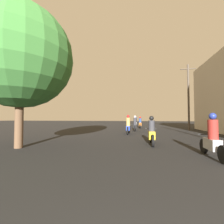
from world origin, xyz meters
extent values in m
cylinder|color=black|center=(1.99, 6.83, 0.28)|extent=(0.10, 0.56, 0.56)
cylinder|color=black|center=(1.99, 5.41, 0.28)|extent=(0.10, 0.56, 0.56)
cube|color=#ADADB2|center=(1.99, 6.12, 0.47)|extent=(0.30, 0.78, 0.38)
cylinder|color=black|center=(1.99, 6.58, 0.76)|extent=(0.60, 0.04, 0.04)
cylinder|color=maroon|center=(1.99, 6.04, 1.00)|extent=(0.32, 0.32, 0.67)
sphere|color=navy|center=(1.99, 6.04, 1.45)|extent=(0.24, 0.24, 0.24)
cylinder|color=black|center=(0.11, 9.14, 0.30)|extent=(0.10, 0.59, 0.59)
cylinder|color=black|center=(0.11, 7.75, 0.30)|extent=(0.10, 0.59, 0.59)
cube|color=gold|center=(0.11, 8.44, 0.50)|extent=(0.30, 0.91, 0.40)
cylinder|color=black|center=(0.11, 8.89, 0.79)|extent=(0.60, 0.04, 0.04)
cylinder|color=#2D2D33|center=(0.11, 8.35, 0.97)|extent=(0.32, 0.32, 0.56)
sphere|color=black|center=(0.11, 8.35, 1.37)|extent=(0.24, 0.24, 0.24)
cylinder|color=black|center=(-1.44, 13.91, 0.33)|extent=(0.10, 0.65, 0.65)
cylinder|color=black|center=(-1.44, 12.51, 0.33)|extent=(0.10, 0.65, 0.65)
cube|color=#1E389E|center=(-1.44, 13.21, 0.51)|extent=(0.30, 0.92, 0.36)
cylinder|color=black|center=(-1.44, 13.66, 0.79)|extent=(0.60, 0.04, 0.04)
cylinder|color=#B28E47|center=(-1.44, 13.12, 1.04)|extent=(0.32, 0.32, 0.70)
sphere|color=#A51919|center=(-1.44, 13.12, 1.51)|extent=(0.24, 0.24, 0.24)
cylinder|color=black|center=(-0.94, 16.92, 0.29)|extent=(0.10, 0.58, 0.58)
cylinder|color=black|center=(-0.94, 15.60, 0.29)|extent=(0.10, 0.58, 0.58)
cube|color=black|center=(-0.94, 16.26, 0.47)|extent=(0.30, 0.73, 0.37)
cylinder|color=black|center=(-0.94, 16.69, 0.76)|extent=(0.60, 0.04, 0.04)
cylinder|color=#2D2D33|center=(-0.94, 16.18, 1.01)|extent=(0.32, 0.32, 0.71)
sphere|color=silver|center=(-0.94, 16.18, 1.48)|extent=(0.24, 0.24, 0.24)
cylinder|color=black|center=(-0.38, 21.33, 0.34)|extent=(0.10, 0.67, 0.67)
cylinder|color=black|center=(-0.38, 19.94, 0.34)|extent=(0.10, 0.67, 0.67)
cube|color=orange|center=(-0.38, 20.63, 0.53)|extent=(0.30, 0.80, 0.38)
cylinder|color=black|center=(-0.38, 21.09, 0.81)|extent=(0.60, 0.04, 0.04)
cylinder|color=navy|center=(-0.38, 20.55, 1.00)|extent=(0.32, 0.32, 0.57)
sphere|color=#A51919|center=(-0.38, 20.55, 1.41)|extent=(0.24, 0.24, 0.24)
cylinder|color=black|center=(-1.04, 26.46, 0.30)|extent=(0.10, 0.60, 0.60)
cylinder|color=black|center=(-1.04, 25.03, 0.30)|extent=(0.10, 0.60, 0.60)
cube|color=silver|center=(-1.04, 25.74, 0.46)|extent=(0.30, 0.74, 0.32)
cylinder|color=black|center=(-1.04, 26.21, 0.72)|extent=(0.60, 0.04, 0.04)
cylinder|color=#2D2D33|center=(-1.04, 25.67, 0.94)|extent=(0.32, 0.32, 0.64)
sphere|color=navy|center=(-1.04, 25.67, 1.38)|extent=(0.24, 0.24, 0.24)
cylinder|color=#4C4238|center=(4.82, 17.81, 3.63)|extent=(0.20, 0.20, 7.26)
cylinder|color=#4C4238|center=(4.82, 17.81, 6.76)|extent=(1.60, 0.10, 0.10)
cylinder|color=brown|center=(-6.03, 6.39, 1.29)|extent=(0.36, 0.36, 2.58)
sphere|color=#387533|center=(-6.03, 6.39, 4.28)|extent=(4.85, 4.85, 4.85)
camera|label=1|loc=(-0.53, 0.30, 1.41)|focal=24.00mm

